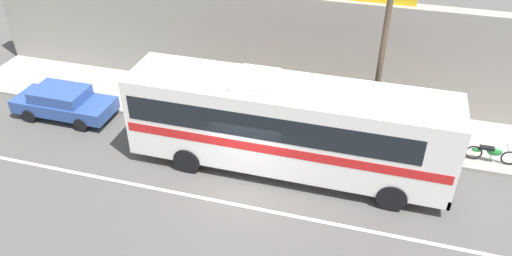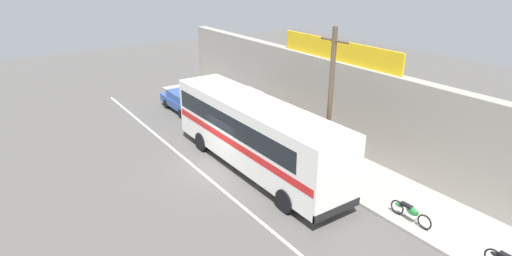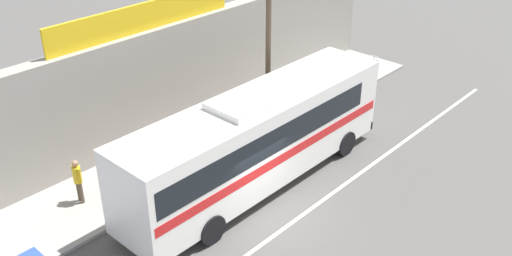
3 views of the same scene
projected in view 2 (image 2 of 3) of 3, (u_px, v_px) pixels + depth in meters
ground_plane at (215, 168)px, 21.14m from camera, size 70.00×70.00×0.00m
sidewalk_slab at (294, 143)px, 23.86m from camera, size 30.00×3.60×0.14m
storefront_facade at (323, 98)px, 24.13m from camera, size 30.00×0.70×4.80m
storefront_billboard at (337, 50)px, 22.39m from camera, size 8.57×0.12×1.10m
road_center_stripe at (201, 172)px, 20.72m from camera, size 30.00×0.14×0.01m
intercity_bus at (254, 130)px, 20.40m from camera, size 11.70×2.63×3.78m
parked_car at (184, 101)px, 29.08m from camera, size 4.38×1.84×1.37m
utility_pole at (330, 104)px, 18.58m from camera, size 1.60×0.22×7.16m
motorcycle_purple at (410, 212)px, 16.43m from camera, size 1.89×0.56×0.94m
pedestrian_near_shop at (255, 115)px, 25.29m from camera, size 0.30×0.48×1.63m
pedestrian_far_left at (256, 107)px, 26.65m from camera, size 0.30×0.48×1.70m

